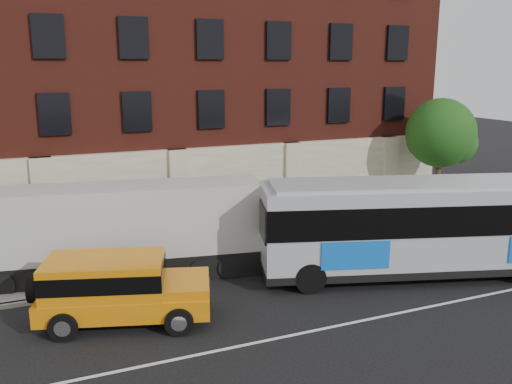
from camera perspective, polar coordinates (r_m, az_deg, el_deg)
name	(u,v)px	position (r m, az deg, el deg)	size (l,w,h in m)	color
ground	(286,346)	(16.62, 3.18, -15.64)	(120.00, 120.00, 0.00)	black
sidewalk	(197,250)	(24.32, -6.19, -6.02)	(60.00, 6.00, 0.15)	gray
kerb	(219,273)	(21.63, -3.87, -8.42)	(60.00, 0.25, 0.15)	gray
lane_line	(279,338)	(17.01, 2.42, -14.89)	(60.00, 0.12, 0.01)	silver
building	(150,73)	(30.69, -10.93, 12.03)	(30.00, 12.10, 15.00)	#5A1E15
street_tree	(441,136)	(30.37, 18.67, 5.57)	(3.60, 3.60, 6.20)	#36261B
city_bus	(438,224)	(22.19, 18.35, -3.12)	(13.87, 6.73, 3.73)	#A5A8AE
yellow_suv	(117,286)	(17.99, -14.26, -9.42)	(5.73, 3.64, 2.13)	orange
shipping_container	(119,233)	(21.50, -14.00, -4.13)	(11.00, 4.03, 3.59)	black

